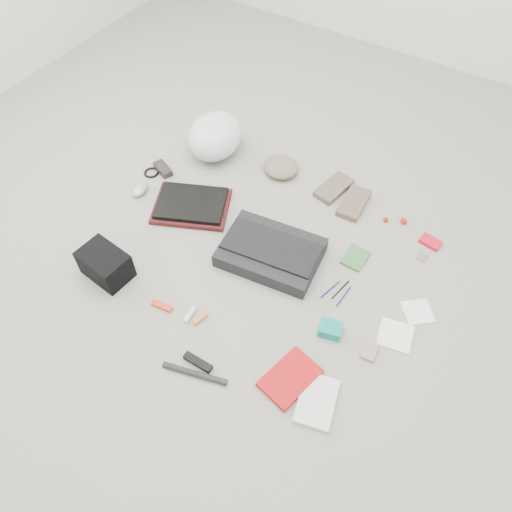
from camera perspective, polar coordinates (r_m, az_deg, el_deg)
The scene contains 33 objects.
ground_plane at distance 2.26m, azimuth 0.00°, elevation -0.77°, with size 4.00×4.00×0.00m, color gray.
messenger_bag at distance 2.25m, azimuth 1.71°, elevation 0.41°, with size 0.44×0.31×0.07m, color black.
bag_flap at distance 2.22m, azimuth 1.74°, elevation 1.08°, with size 0.43×0.19×0.01m, color black.
laptop_sleeve at distance 2.49m, azimuth -7.36°, elevation 5.64°, with size 0.36×0.27×0.03m, color #451415.
laptop at distance 2.47m, azimuth -7.42°, elevation 6.02°, with size 0.33×0.24×0.02m, color black.
bike_helmet at distance 2.72m, azimuth -4.70°, elevation 13.52°, with size 0.28×0.35×0.21m, color white.
beanie at distance 2.64m, azimuth 2.86°, elevation 10.12°, with size 0.19×0.18×0.06m, color #776756.
mitten_left at distance 2.58m, azimuth 8.87°, elevation 7.68°, with size 0.11×0.21×0.03m, color brown.
mitten_right at distance 2.52m, azimuth 11.11°, elevation 5.95°, with size 0.11×0.22×0.03m, color brown.
power_brick at distance 2.70m, azimuth -10.58°, elevation 9.75°, with size 0.12×0.05×0.03m, color black.
cable_coil at distance 2.70m, azimuth -11.87°, elevation 9.31°, with size 0.08×0.08×0.01m, color black.
mouse at distance 2.61m, azimuth -13.11°, elevation 7.43°, with size 0.07×0.11×0.04m, color #9798A7.
camera_bag at distance 2.27m, azimuth -16.83°, elevation -0.92°, with size 0.21×0.15×0.14m, color black.
multitool at distance 2.16m, azimuth -10.68°, elevation -5.62°, with size 0.10×0.03×0.01m, color red.
toiletry_tube_white at distance 2.12m, azimuth -7.58°, elevation -6.65°, with size 0.02×0.02×0.08m, color silver.
toiletry_tube_orange at distance 2.10m, azimuth -6.40°, elevation -7.14°, with size 0.02×0.02×0.07m, color orange.
u_lock at distance 2.01m, azimuth -6.66°, elevation -11.97°, with size 0.12×0.03×0.02m, color black.
bike_pump at distance 1.99m, azimuth -7.01°, elevation -13.19°, with size 0.02×0.02×0.26m, color black.
book_red at distance 1.97m, azimuth 3.91°, elevation -13.73°, with size 0.15×0.22×0.02m, color red.
book_white at distance 1.95m, azimuth 6.96°, elevation -16.13°, with size 0.14×0.20×0.02m, color silver.
notepad at distance 2.31m, azimuth 11.29°, elevation -0.21°, with size 0.09×0.13×0.01m, color #356B34.
pen_blue at distance 2.20m, azimuth 8.47°, elevation -3.81°, with size 0.01×0.01×0.12m, color navy.
pen_black at distance 2.20m, azimuth 9.63°, elevation -3.81°, with size 0.01×0.01×0.12m, color black.
pen_navy at distance 2.19m, azimuth 10.01°, elevation -4.55°, with size 0.01×0.01×0.12m, color navy.
accordion_wallet at distance 2.07m, azimuth 8.49°, elevation -8.27°, with size 0.09×0.07×0.05m, color #058C88.
card_deck at distance 2.07m, azimuth 12.81°, elevation -10.54°, with size 0.06×0.08×0.02m, color #A17B90.
napkin_top at distance 2.22m, azimuth 18.01°, elevation -6.10°, with size 0.12×0.12×0.01m, color white.
napkin_bottom at distance 2.13m, azimuth 15.65°, elevation -8.72°, with size 0.13×0.13×0.01m, color white.
lollipop_a at distance 2.49m, azimuth 14.61°, elevation 4.02°, with size 0.02×0.02×0.02m, color #AA1D02.
lollipop_b at distance 2.51m, azimuth 16.47°, elevation 3.97°, with size 0.02×0.02×0.02m, color #AC0F0F.
lollipop_c at distance 2.50m, azimuth 16.55°, elevation 3.83°, with size 0.03×0.03×0.03m, color #AC2404.
altoids_tin at distance 2.46m, azimuth 19.31°, elevation 1.52°, with size 0.10×0.06×0.02m, color red.
stamp_sheet at distance 2.40m, azimuth 18.45°, elevation -0.11°, with size 0.04×0.05×0.00m, color gray.
Camera 1 is at (0.71, -1.15, 1.81)m, focal length 35.00 mm.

